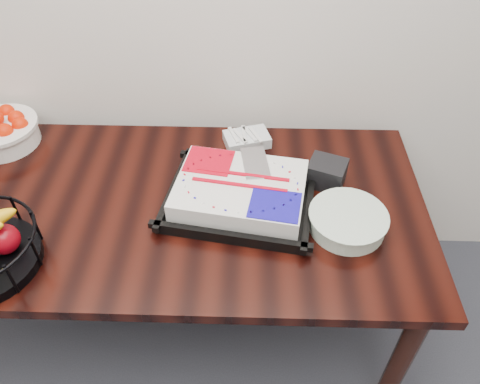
{
  "coord_description": "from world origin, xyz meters",
  "views": [
    {
      "loc": [
        0.29,
        0.85,
        1.9
      ],
      "look_at": [
        0.25,
        1.97,
        0.83
      ],
      "focal_mm": 35.0,
      "sensor_mm": 36.0,
      "label": 1
    }
  ],
  "objects_px": {
    "table": "(171,219)",
    "napkin_box": "(327,173)",
    "cake_tray": "(240,193)",
    "plate_stack": "(347,221)"
  },
  "relations": [
    {
      "from": "table",
      "to": "cake_tray",
      "type": "xyz_separation_m",
      "value": [
        0.25,
        0.0,
        0.13
      ]
    },
    {
      "from": "cake_tray",
      "to": "plate_stack",
      "type": "height_order",
      "value": "cake_tray"
    },
    {
      "from": "cake_tray",
      "to": "plate_stack",
      "type": "xyz_separation_m",
      "value": [
        0.35,
        -0.11,
        -0.01
      ]
    },
    {
      "from": "table",
      "to": "plate_stack",
      "type": "relative_size",
      "value": 6.95
    },
    {
      "from": "plate_stack",
      "to": "cake_tray",
      "type": "bearing_deg",
      "value": 163.21
    },
    {
      "from": "table",
      "to": "cake_tray",
      "type": "height_order",
      "value": "cake_tray"
    },
    {
      "from": "table",
      "to": "cake_tray",
      "type": "bearing_deg",
      "value": 0.97
    },
    {
      "from": "table",
      "to": "napkin_box",
      "type": "height_order",
      "value": "napkin_box"
    },
    {
      "from": "cake_tray",
      "to": "napkin_box",
      "type": "bearing_deg",
      "value": 20.28
    },
    {
      "from": "plate_stack",
      "to": "napkin_box",
      "type": "height_order",
      "value": "napkin_box"
    }
  ]
}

